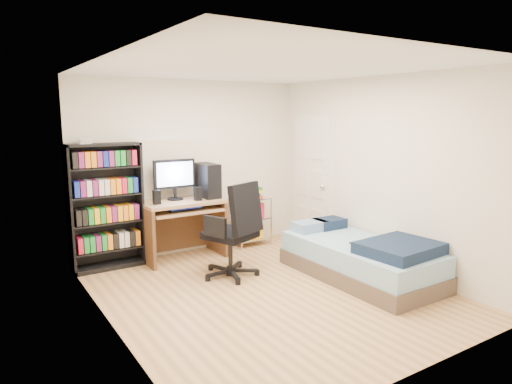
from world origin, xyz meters
TOP-DOWN VIEW (x-y plane):
  - room at (0.00, 0.00)m, footprint 3.58×4.08m
  - media_shelf at (-1.31, 1.84)m, footprint 0.93×0.31m
  - computer_desk at (-0.20, 1.74)m, footprint 1.11×0.64m
  - office_chair at (-0.08, 0.66)m, footprint 0.93×0.93m
  - wire_cart at (0.85, 1.76)m, footprint 0.57×0.41m
  - bed at (1.23, -0.24)m, footprint 1.01×2.02m
  - door at (1.72, 1.35)m, footprint 0.12×0.80m

SIDE VIEW (x-z plane):
  - bed at x=1.23m, z-range -0.03..0.54m
  - office_chair at x=-0.08m, z-range -0.22..0.98m
  - wire_cart at x=0.85m, z-range 0.14..1.05m
  - computer_desk at x=-0.20m, z-range 0.06..1.45m
  - media_shelf at x=-1.31m, z-range -0.01..1.71m
  - door at x=1.72m, z-range 0.00..2.00m
  - room at x=0.00m, z-range -0.04..2.54m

